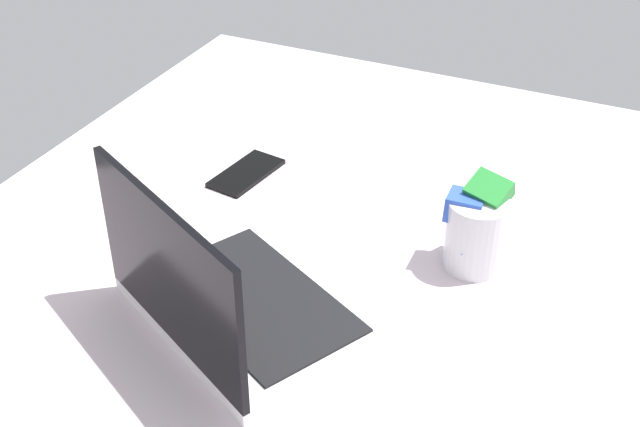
# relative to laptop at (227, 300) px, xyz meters

# --- Properties ---
(bed_mattress) EXTENTS (1.80, 1.40, 0.18)m
(bed_mattress) POSITION_rel_laptop_xyz_m (-0.37, -0.19, -0.13)
(bed_mattress) COLOR silver
(bed_mattress) RESTS_ON ground
(laptop) EXTENTS (0.40, 0.36, 0.23)m
(laptop) POSITION_rel_laptop_xyz_m (0.00, 0.00, 0.00)
(laptop) COLOR silver
(laptop) RESTS_ON bed_mattress
(snack_cup) EXTENTS (0.09, 0.10, 0.14)m
(snack_cup) POSITION_rel_laptop_xyz_m (-0.26, -0.27, 0.02)
(snack_cup) COLOR silver
(snack_cup) RESTS_ON bed_mattress
(cell_phone) EXTENTS (0.09, 0.15, 0.01)m
(cell_phone) POSITION_rel_laptop_xyz_m (0.17, -0.35, -0.04)
(cell_phone) COLOR black
(cell_phone) RESTS_ON bed_mattress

